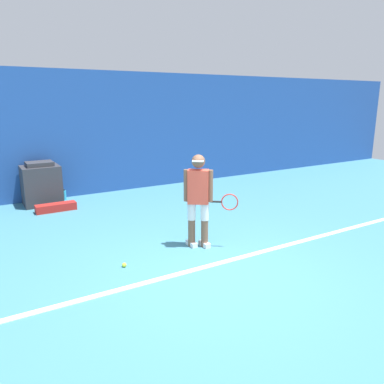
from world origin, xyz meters
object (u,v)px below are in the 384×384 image
Objects in this scene: covered_chair at (41,184)px; equipment_bag at (56,207)px; tennis_ball at (124,265)px; tennis_player at (199,197)px; water_bottle at (64,195)px.

equipment_bag is (0.14, -0.75, -0.40)m from covered_chair.
tennis_ball is at bearing -84.72° from covered_chair.
tennis_player reaches higher than covered_chair.
tennis_player is 4.57m from water_bottle.
tennis_ball is 3.55m from equipment_bag.
tennis_ball is 0.26× the size of water_bottle.
tennis_player is 5.99× the size of water_bottle.
water_bottle is (0.54, 0.16, -0.37)m from covered_chair.
covered_chair is 0.67m from water_bottle.
water_bottle is at bearing 88.19° from tennis_ball.
tennis_ball is 4.46m from water_bottle.
equipment_bag is (-1.64, 3.41, -0.78)m from tennis_player.
tennis_player reaches higher than water_bottle.
water_bottle is (-1.25, 4.33, -0.75)m from tennis_player.
tennis_player is 3.87m from equipment_bag.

